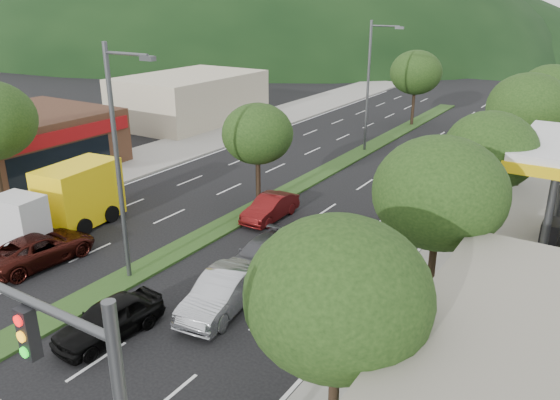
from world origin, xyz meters
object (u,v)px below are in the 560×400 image
Objects in this scene: streetlight_mid at (371,81)px; car_queue_c at (270,208)px; box_truck at (68,201)px; motorhome at (463,160)px; tree_r_b at (440,193)px; tree_med_near at (257,134)px; sedan_silver at (223,292)px; tree_r_a at (338,296)px; car_queue_a at (109,319)px; tree_med_far at (416,73)px; tree_r_d at (528,108)px; traffic_signal at (63,388)px; tree_r_c at (490,151)px; streetlight_near at (120,156)px; tree_r_e at (551,91)px; car_queue_b at (260,254)px; car_queue_d at (415,203)px; suv_maroon at (40,249)px.

streetlight_mid reaches higher than car_queue_c.
box_truck is 0.81× the size of motorhome.
motorhome is (-3.18, 16.44, -3.31)m from tree_r_b.
sedan_silver is at bearing -62.72° from tree_med_near.
car_queue_a is (-9.25, 0.52, -4.11)m from tree_r_a.
tree_med_far is 1.70× the size of car_queue_c.
tree_med_near is at bearing -135.00° from tree_r_d.
tree_r_b is 0.99× the size of box_truck.
tree_r_b is at bearing -69.44° from tree_med_far.
tree_r_c is at bearing 82.15° from traffic_signal.
motorhome is at bearing 67.16° from streetlight_near.
traffic_signal is 46.43m from tree_med_far.
car_queue_a is 1.02× the size of car_queue_c.
streetlight_near is (-11.79, -32.00, 0.69)m from tree_r_e.
tree_r_e reaches higher than car_queue_b.
car_queue_c is (1.50, -27.04, -4.33)m from tree_med_far.
tree_r_b is 8.91m from car_queue_b.
sedan_silver is 14.14m from car_queue_d.
tree_r_a is 1.32× the size of suv_maroon.
tree_r_c is 9.51m from motorhome.
tree_r_d is 1.07× the size of tree_r_e.
tree_med_near is 1.45× the size of car_queue_a.
tree_r_a is 11.87m from car_queue_b.
box_truck is (-10.87, -1.83, 0.96)m from car_queue_b.
car_queue_a is 12.50m from car_queue_c.
tree_r_d is 1.43× the size of suv_maroon.
streetlight_near is 1.43× the size of box_truck.
streetlight_mid is 1.43× the size of box_truck.
tree_r_e is at bearing 70.45° from car_queue_b.
tree_r_b reaches higher than traffic_signal.
tree_r_d is 24.97m from streetlight_near.
tree_r_a is 18.86m from car_queue_d.
car_queue_c is 10.64m from box_truck.
car_queue_d is (7.79, -11.04, -4.92)m from streetlight_mid.
tree_med_near reaches higher than car_queue_a.
car_queue_d is (12.54, 15.08, -0.03)m from suv_maroon.
tree_med_near is at bearing -153.40° from car_queue_d.
streetlight_near is 6.86m from sedan_silver.
tree_r_e reaches higher than sedan_silver.
streetlight_mid is 29.01m from car_queue_a.
tree_med_far is at bearing -107.71° from box_truck.
tree_med_near is 1.28× the size of sedan_silver.
streetlight_near is 2.12× the size of sedan_silver.
box_truck reaches higher than car_queue_a.
streetlight_mid is at bearing -88.93° from tree_med_far.
traffic_signal is 11.13m from sedan_silver.
tree_r_e is at bearing -128.59° from box_truck.
tree_r_a is 1.60× the size of car_queue_a.
box_truck is at bearing 162.64° from streetlight_near.
car_queue_b is (4.26, -6.04, -3.81)m from tree_med_near.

